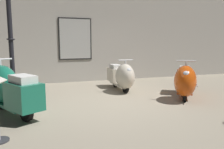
# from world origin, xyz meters

# --- Properties ---
(ground_plane) EXTENTS (60.00, 60.00, 0.00)m
(ground_plane) POSITION_xyz_m (0.00, 0.00, 0.00)
(ground_plane) COLOR gray
(showroom_back_wall) EXTENTS (18.00, 0.24, 3.95)m
(showroom_back_wall) POSITION_xyz_m (-0.00, 3.46, 1.98)
(showroom_back_wall) COLOR #ADA89E
(showroom_back_wall) RESTS_ON ground
(scooter_0) EXTENTS (1.30, 1.81, 1.09)m
(scooter_0) POSITION_xyz_m (-2.29, 0.16, 0.50)
(scooter_0) COLOR black
(scooter_0) RESTS_ON ground
(scooter_1) EXTENTS (0.51, 1.55, 0.95)m
(scooter_1) POSITION_xyz_m (0.62, 1.39, 0.43)
(scooter_1) COLOR black
(scooter_1) RESTS_ON ground
(scooter_2) EXTENTS (1.33, 1.61, 1.00)m
(scooter_2) POSITION_xyz_m (1.81, 0.04, 0.46)
(scooter_2) COLOR black
(scooter_2) RESTS_ON ground
(lamppost) EXTENTS (0.28, 0.28, 2.80)m
(lamppost) POSITION_xyz_m (-2.31, 1.32, 1.40)
(lamppost) COLOR black
(lamppost) RESTS_ON ground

